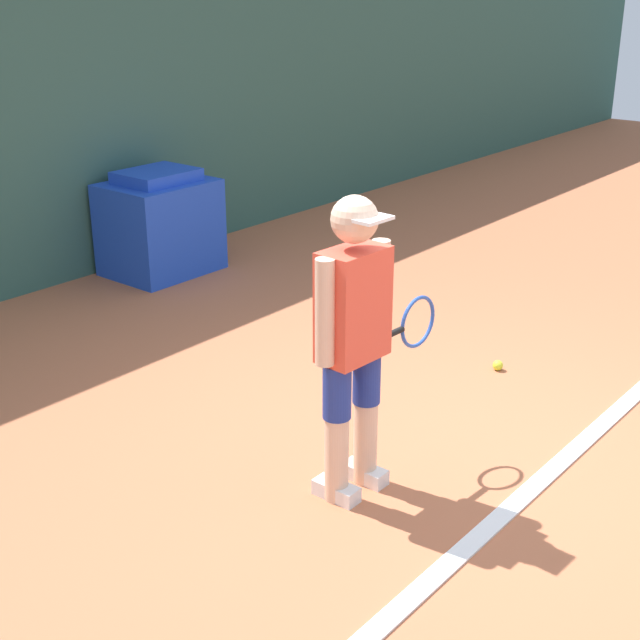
{
  "coord_description": "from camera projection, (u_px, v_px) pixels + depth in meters",
  "views": [
    {
      "loc": [
        -3.65,
        -1.96,
        2.44
      ],
      "look_at": [
        -0.56,
        0.58,
        0.87
      ],
      "focal_mm": 50.0,
      "sensor_mm": 36.0,
      "label": 1
    }
  ],
  "objects": [
    {
      "name": "ground_plane",
      "position": [
        472.0,
        469.0,
        4.68
      ],
      "size": [
        24.0,
        24.0,
        0.0
      ],
      "primitive_type": "plane",
      "color": "#B76642"
    },
    {
      "name": "court_baseline",
      "position": [
        530.0,
        490.0,
        4.48
      ],
      "size": [
        21.6,
        0.1,
        0.01
      ],
      "color": "white",
      "rests_on": "ground_plane"
    },
    {
      "name": "tennis_player",
      "position": [
        354.0,
        336.0,
        4.2
      ],
      "size": [
        0.9,
        0.29,
        1.51
      ],
      "rotation": [
        0.0,
        0.0,
        -0.05
      ],
      "color": "beige",
      "rests_on": "ground_plane"
    },
    {
      "name": "tennis_ball",
      "position": [
        498.0,
        365.0,
        5.83
      ],
      "size": [
        0.07,
        0.07,
        0.07
      ],
      "color": "#D1E533",
      "rests_on": "ground_plane"
    },
    {
      "name": "covered_chair",
      "position": [
        160.0,
        224.0,
        7.61
      ],
      "size": [
        0.88,
        0.71,
        0.89
      ],
      "color": "blue",
      "rests_on": "ground_plane"
    }
  ]
}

